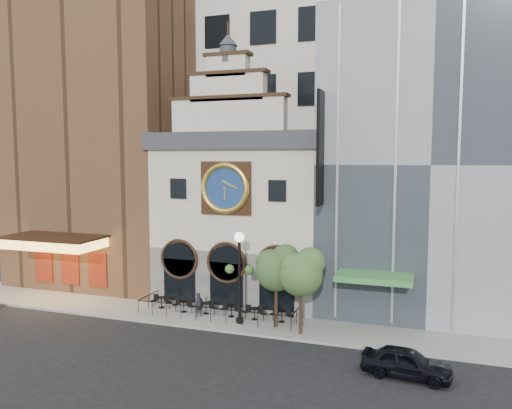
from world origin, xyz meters
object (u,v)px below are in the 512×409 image
object	(u,v)px
bistro_0	(161,301)
pedestrian	(199,305)
tree_left	(277,267)
bistro_4	(255,313)
bistro_5	(282,315)
tree_right	(302,271)
bistro_1	(184,305)
car_right	(407,363)
lamppost	(239,267)
bistro_2	(206,307)
bistro_3	(231,310)

from	to	relation	value
bistro_0	pedestrian	xyz separation A→B (m)	(3.30, -0.87, 0.33)
tree_left	bistro_4	bearing A→B (deg)	154.57
bistro_5	tree_right	bearing A→B (deg)	-44.96
bistro_1	car_right	xyz separation A→B (m)	(14.68, -5.28, 0.11)
bistro_4	lamppost	xyz separation A→B (m)	(-0.69, -0.90, 3.14)
tree_right	bistro_2	bearing A→B (deg)	166.70
bistro_3	car_right	world-z (taller)	car_right
bistro_3	tree_right	xyz separation A→B (m)	(5.12, -1.62, 3.34)
tree_right	bistro_5	bearing A→B (deg)	135.04
bistro_5	pedestrian	world-z (taller)	pedestrian
pedestrian	bistro_3	bearing A→B (deg)	-41.56
bistro_2	car_right	size ratio (longest dim) A/B	0.37
bistro_1	car_right	distance (m)	15.60
bistro_0	bistro_3	world-z (taller)	same
bistro_5	pedestrian	xyz separation A→B (m)	(-5.48, -0.69, 0.33)
bistro_3	bistro_5	xyz separation A→B (m)	(3.44, 0.06, 0.00)
bistro_4	tree_left	distance (m)	3.84
bistro_0	bistro_5	distance (m)	8.78
bistro_5	bistro_0	bearing A→B (deg)	178.84
car_right	tree_left	bearing A→B (deg)	66.71
bistro_1	bistro_4	world-z (taller)	same
bistro_3	lamppost	xyz separation A→B (m)	(0.95, -0.97, 3.14)
bistro_2	bistro_4	xyz separation A→B (m)	(3.48, -0.10, 0.00)
lamppost	tree_left	size ratio (longest dim) A/B	1.13
bistro_0	tree_left	bearing A→B (deg)	-7.45
bistro_2	tree_right	distance (m)	7.90
bistro_1	pedestrian	world-z (taller)	pedestrian
bistro_2	pedestrian	world-z (taller)	pedestrian
bistro_4	car_right	distance (m)	11.00
bistro_1	tree_right	bearing A→B (deg)	-9.91
bistro_1	tree_left	xyz separation A→B (m)	(6.82, -0.78, 3.32)
bistro_1	bistro_2	bearing A→B (deg)	5.53
bistro_2	lamppost	distance (m)	4.31
tree_left	bistro_2	bearing A→B (deg)	169.91
bistro_4	pedestrian	world-z (taller)	pedestrian
bistro_1	bistro_3	world-z (taller)	same
pedestrian	lamppost	size ratio (longest dim) A/B	0.27
bistro_5	lamppost	xyz separation A→B (m)	(-2.49, -1.03, 3.14)
bistro_4	bistro_1	bearing A→B (deg)	-179.36
bistro_3	pedestrian	world-z (taller)	pedestrian
bistro_0	pedestrian	distance (m)	3.43
bistro_0	tree_left	world-z (taller)	tree_left
bistro_0	bistro_3	size ratio (longest dim) A/B	1.00
bistro_4	bistro_5	world-z (taller)	same
bistro_2	bistro_4	bearing A→B (deg)	-1.59
bistro_1	tree_left	bearing A→B (deg)	-6.51
pedestrian	bistro_4	bearing A→B (deg)	-50.22
bistro_1	tree_left	distance (m)	7.62
bistro_4	tree_left	world-z (taller)	tree_left
tree_left	bistro_1	bearing A→B (deg)	173.49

